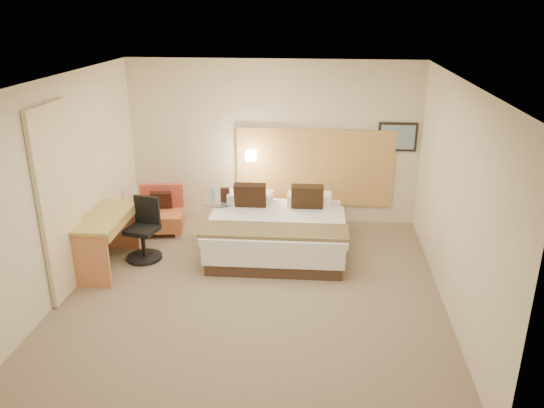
# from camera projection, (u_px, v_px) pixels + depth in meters

# --- Properties ---
(floor) EXTENTS (4.80, 5.00, 0.02)m
(floor) POSITION_uv_depth(u_px,v_px,m) (254.00, 290.00, 6.93)
(floor) COLOR #7F6D55
(floor) RESTS_ON ground
(ceiling) EXTENTS (4.80, 5.00, 0.02)m
(ceiling) POSITION_uv_depth(u_px,v_px,m) (251.00, 79.00, 5.97)
(ceiling) COLOR white
(ceiling) RESTS_ON floor
(wall_back) EXTENTS (4.80, 0.02, 2.70)m
(wall_back) POSITION_uv_depth(u_px,v_px,m) (273.00, 142.00, 8.78)
(wall_back) COLOR beige
(wall_back) RESTS_ON floor
(wall_front) EXTENTS (4.80, 0.02, 2.70)m
(wall_front) POSITION_uv_depth(u_px,v_px,m) (209.00, 299.00, 4.11)
(wall_front) COLOR beige
(wall_front) RESTS_ON floor
(wall_left) EXTENTS (0.02, 5.00, 2.70)m
(wall_left) POSITION_uv_depth(u_px,v_px,m) (63.00, 186.00, 6.67)
(wall_left) COLOR beige
(wall_left) RESTS_ON floor
(wall_right) EXTENTS (0.02, 5.00, 2.70)m
(wall_right) POSITION_uv_depth(u_px,v_px,m) (456.00, 199.00, 6.22)
(wall_right) COLOR beige
(wall_right) RESTS_ON floor
(headboard_panel) EXTENTS (2.60, 0.04, 1.30)m
(headboard_panel) POSITION_uv_depth(u_px,v_px,m) (314.00, 167.00, 8.82)
(headboard_panel) COLOR tan
(headboard_panel) RESTS_ON wall_back
(art_frame) EXTENTS (0.62, 0.03, 0.47)m
(art_frame) POSITION_uv_depth(u_px,v_px,m) (398.00, 137.00, 8.51)
(art_frame) COLOR black
(art_frame) RESTS_ON wall_back
(art_canvas) EXTENTS (0.54, 0.01, 0.39)m
(art_canvas) POSITION_uv_depth(u_px,v_px,m) (398.00, 137.00, 8.49)
(art_canvas) COLOR #778FA4
(art_canvas) RESTS_ON wall_back
(lamp_arm) EXTENTS (0.02, 0.12, 0.02)m
(lamp_arm) POSITION_uv_depth(u_px,v_px,m) (251.00, 155.00, 8.80)
(lamp_arm) COLOR silver
(lamp_arm) RESTS_ON wall_back
(lamp_shade) EXTENTS (0.15, 0.15, 0.15)m
(lamp_shade) POSITION_uv_depth(u_px,v_px,m) (251.00, 156.00, 8.75)
(lamp_shade) COLOR #F5E4BF
(lamp_shade) RESTS_ON wall_back
(curtain) EXTENTS (0.06, 0.90, 2.42)m
(curtain) POSITION_uv_depth(u_px,v_px,m) (59.00, 203.00, 6.48)
(curtain) COLOR beige
(curtain) RESTS_ON wall_left
(bottle_a) EXTENTS (0.07, 0.07, 0.21)m
(bottle_a) POSITION_uv_depth(u_px,v_px,m) (213.00, 193.00, 8.36)
(bottle_a) COLOR #96CFE9
(bottle_a) RESTS_ON side_table
(menu_folder) EXTENTS (0.14, 0.06, 0.23)m
(menu_folder) POSITION_uv_depth(u_px,v_px,m) (225.00, 195.00, 8.26)
(menu_folder) COLOR black
(menu_folder) RESTS_ON side_table
(bed) EXTENTS (2.05, 1.98, 0.98)m
(bed) POSITION_uv_depth(u_px,v_px,m) (277.00, 230.00, 7.97)
(bed) COLOR #3F2B1F
(bed) RESTS_ON floor
(lounge_chair) EXTENTS (0.79, 0.72, 0.74)m
(lounge_chair) POSITION_uv_depth(u_px,v_px,m) (162.00, 214.00, 8.63)
(lounge_chair) COLOR #986C47
(lounge_chair) RESTS_ON floor
(side_table) EXTENTS (0.55, 0.55, 0.59)m
(side_table) POSITION_uv_depth(u_px,v_px,m) (220.00, 216.00, 8.44)
(side_table) COLOR silver
(side_table) RESTS_ON floor
(desk) EXTENTS (0.61, 1.28, 0.79)m
(desk) POSITION_uv_depth(u_px,v_px,m) (106.00, 226.00, 7.32)
(desk) COLOR tan
(desk) RESTS_ON floor
(desk_chair) EXTENTS (0.60, 0.60, 0.90)m
(desk_chair) POSITION_uv_depth(u_px,v_px,m) (144.00, 234.00, 7.68)
(desk_chair) COLOR black
(desk_chair) RESTS_ON floor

